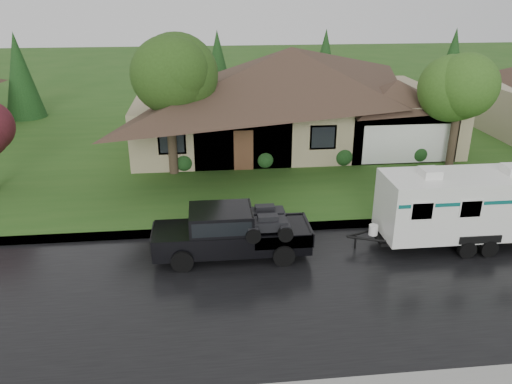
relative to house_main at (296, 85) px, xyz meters
The scene contains 10 objects.
ground 14.48m from the house_main, 99.41° to the right, with size 140.00×140.00×0.00m, color #265119.
road 16.40m from the house_main, 98.24° to the right, with size 140.00×8.00×0.01m, color black.
curb 12.32m from the house_main, 101.19° to the right, with size 140.00×0.50×0.15m, color gray.
lawn 4.36m from the house_main, 153.11° to the left, with size 140.00×26.00×0.15m, color #265119.
house_main is the anchor object (origin of this frame).
tree_left_green 8.77m from the house_main, 145.25° to the right, with size 4.21×4.21×6.98m.
tree_right_green 9.17m from the house_main, 36.11° to the right, with size 3.62×3.62×5.99m.
shrub_row 5.42m from the house_main, 93.69° to the right, with size 13.60×1.00×1.00m.
pickup_truck 14.51m from the house_main, 109.61° to the right, with size 5.48×2.08×1.83m.
travel_trailer 14.17m from the house_main, 73.39° to the right, with size 6.76×2.37×3.03m.
Camera 1 is at (-3.24, -15.36, 8.95)m, focal length 35.00 mm.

